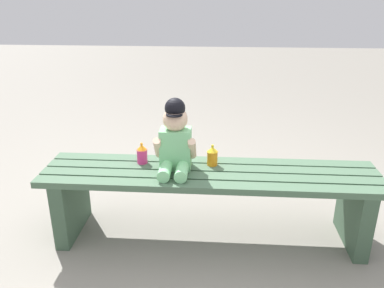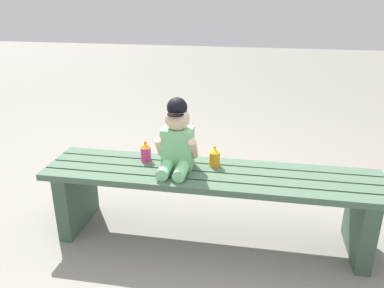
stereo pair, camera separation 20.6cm
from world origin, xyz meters
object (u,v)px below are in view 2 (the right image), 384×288
at_px(park_bench, 211,192).
at_px(sippy_cup_right, 215,157).
at_px(child_figure, 177,139).
at_px(sippy_cup_left, 146,152).

relative_size(park_bench, sippy_cup_right, 15.10).
height_order(child_figure, sippy_cup_right, child_figure).
height_order(sippy_cup_left, sippy_cup_right, same).
distance_m(park_bench, child_figure, 0.36).
relative_size(park_bench, child_figure, 4.63).
bearing_deg(sippy_cup_left, park_bench, -12.02).
height_order(child_figure, sippy_cup_left, child_figure).
relative_size(sippy_cup_left, sippy_cup_right, 1.00).
height_order(park_bench, child_figure, child_figure).
distance_m(park_bench, sippy_cup_left, 0.45).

